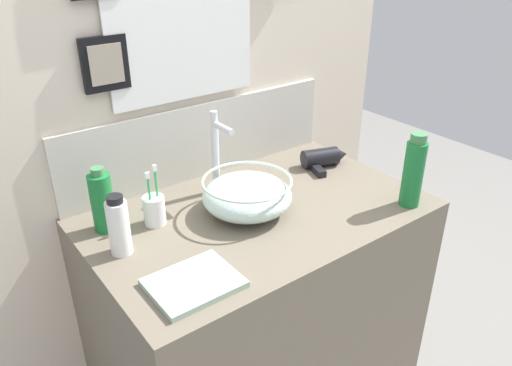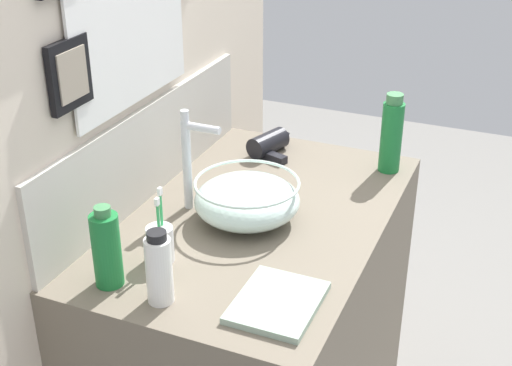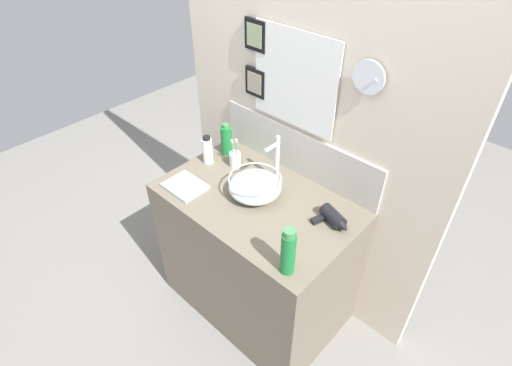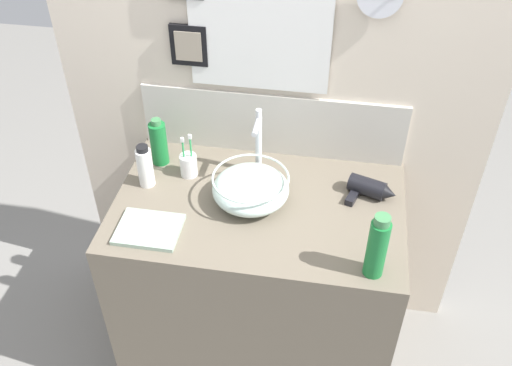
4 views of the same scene
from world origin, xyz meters
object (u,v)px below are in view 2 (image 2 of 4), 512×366
(faucet, at_px, (190,155))
(glass_bowl_sink, at_px, (247,200))
(toothbrush_cup, at_px, (160,243))
(hand_towel, at_px, (277,302))
(hair_drier, at_px, (272,143))
(soap_dispenser, at_px, (107,249))
(shampoo_bottle, at_px, (391,135))
(spray_bottle, at_px, (159,269))

(faucet, bearing_deg, glass_bowl_sink, -90.00)
(toothbrush_cup, relative_size, hand_towel, 0.87)
(glass_bowl_sink, height_order, hair_drier, glass_bowl_sink)
(soap_dispenser, bearing_deg, hair_drier, -4.77)
(toothbrush_cup, distance_m, hand_towel, 0.33)
(glass_bowl_sink, bearing_deg, shampoo_bottle, -31.63)
(glass_bowl_sink, relative_size, shampoo_bottle, 1.14)
(soap_dispenser, bearing_deg, shampoo_bottle, -28.00)
(spray_bottle, bearing_deg, hair_drier, 4.95)
(toothbrush_cup, bearing_deg, faucet, 11.35)
(faucet, height_order, hand_towel, faucet)
(hand_towel, bearing_deg, glass_bowl_sink, 33.67)
(spray_bottle, bearing_deg, hand_towel, -71.13)
(faucet, bearing_deg, hand_towel, -130.28)
(toothbrush_cup, bearing_deg, shampoo_bottle, -28.67)
(shampoo_bottle, bearing_deg, toothbrush_cup, 151.33)
(hair_drier, height_order, spray_bottle, spray_bottle)
(faucet, relative_size, toothbrush_cup, 1.50)
(hair_drier, distance_m, spray_bottle, 0.82)
(hair_drier, bearing_deg, soap_dispenser, 175.23)
(soap_dispenser, bearing_deg, faucet, -0.98)
(soap_dispenser, height_order, hand_towel, soap_dispenser)
(faucet, distance_m, toothbrush_cup, 0.28)
(soap_dispenser, xyz_separation_m, hand_towel, (0.07, -0.38, -0.08))
(glass_bowl_sink, relative_size, faucet, 0.98)
(toothbrush_cup, bearing_deg, hand_towel, -100.27)
(hair_drier, xyz_separation_m, toothbrush_cup, (-0.68, 0.01, 0.01))
(hair_drier, xyz_separation_m, hand_towel, (-0.74, -0.31, -0.02))
(hair_drier, bearing_deg, spray_bottle, -175.05)
(soap_dispenser, xyz_separation_m, shampoo_bottle, (0.82, -0.44, 0.02))
(hair_drier, relative_size, hand_towel, 0.87)
(glass_bowl_sink, height_order, shampoo_bottle, shampoo_bottle)
(glass_bowl_sink, distance_m, toothbrush_cup, 0.28)
(toothbrush_cup, xyz_separation_m, hand_towel, (-0.06, -0.32, -0.04))
(shampoo_bottle, distance_m, hand_towel, 0.76)
(hand_towel, bearing_deg, spray_bottle, 108.87)
(shampoo_bottle, distance_m, spray_bottle, 0.89)
(soap_dispenser, distance_m, shampoo_bottle, 0.93)
(faucet, bearing_deg, toothbrush_cup, -168.65)
(hair_drier, relative_size, spray_bottle, 1.08)
(glass_bowl_sink, bearing_deg, hair_drier, 13.49)
(spray_bottle, bearing_deg, shampoo_bottle, -19.75)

